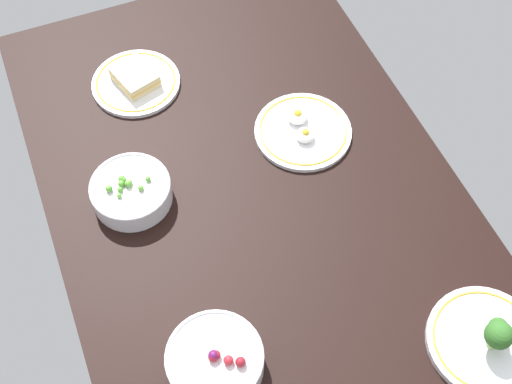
# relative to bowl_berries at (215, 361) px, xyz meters

# --- Properties ---
(dining_table) EXTENTS (1.33, 0.83, 0.04)m
(dining_table) POSITION_rel_bowl_berries_xyz_m (0.31, -0.20, -0.05)
(dining_table) COLOR black
(dining_table) RESTS_ON ground
(bowl_berries) EXTENTS (0.17, 0.17, 0.07)m
(bowl_berries) POSITION_rel_bowl_berries_xyz_m (0.00, 0.00, 0.00)
(bowl_berries) COLOR silver
(bowl_berries) RESTS_ON dining_table
(plate_broccoli) EXTENTS (0.21, 0.21, 0.09)m
(plate_broccoli) POSITION_rel_bowl_berries_xyz_m (-0.14, -0.47, -0.01)
(plate_broccoli) COLOR silver
(plate_broccoli) RESTS_ON dining_table
(bowl_peas) EXTENTS (0.17, 0.17, 0.06)m
(bowl_peas) POSITION_rel_bowl_berries_xyz_m (0.40, 0.04, -0.00)
(bowl_peas) COLOR silver
(bowl_peas) RESTS_ON dining_table
(plate_sandwich) EXTENTS (0.20, 0.20, 0.04)m
(plate_sandwich) POSITION_rel_bowl_berries_xyz_m (0.70, -0.06, -0.02)
(plate_sandwich) COLOR silver
(plate_sandwich) RESTS_ON dining_table
(plate_eggs) EXTENTS (0.21, 0.21, 0.04)m
(plate_eggs) POSITION_rel_bowl_berries_xyz_m (0.42, -0.36, -0.02)
(plate_eggs) COLOR silver
(plate_eggs) RESTS_ON dining_table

